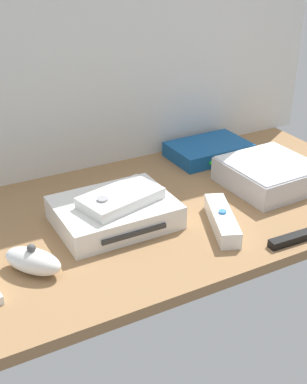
{
  "coord_description": "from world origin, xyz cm",
  "views": [
    {
      "loc": [
        -40.38,
        -74.96,
        48.71
      ],
      "look_at": [
        0.0,
        0.0,
        4.0
      ],
      "focal_mm": 48.13,
      "sensor_mm": 36.0,
      "label": 1
    }
  ],
  "objects_px": {
    "network_router": "(208,150)",
    "remote_nunchuk": "(33,261)",
    "mini_computer": "(269,174)",
    "remote_wand": "(222,220)",
    "remote_classic_pad": "(121,198)",
    "game_console": "(114,212)"
  },
  "relations": [
    {
      "from": "network_router",
      "to": "remote_nunchuk",
      "type": "distance_m",
      "value": 0.55
    },
    {
      "from": "mini_computer",
      "to": "remote_nunchuk",
      "type": "relative_size",
      "value": 1.66
    },
    {
      "from": "remote_wand",
      "to": "remote_classic_pad",
      "type": "bearing_deg",
      "value": 170.56
    },
    {
      "from": "remote_nunchuk",
      "to": "remote_wand",
      "type": "bearing_deg",
      "value": -43.02
    },
    {
      "from": "game_console",
      "to": "remote_wand",
      "type": "distance_m",
      "value": 0.19
    },
    {
      "from": "network_router",
      "to": "remote_wand",
      "type": "relative_size",
      "value": 1.21
    },
    {
      "from": "remote_wand",
      "to": "game_console",
      "type": "bearing_deg",
      "value": 169.58
    },
    {
      "from": "network_router",
      "to": "remote_classic_pad",
      "type": "relative_size",
      "value": 1.14
    },
    {
      "from": "mini_computer",
      "to": "remote_nunchuk",
      "type": "distance_m",
      "value": 0.52
    },
    {
      "from": "remote_nunchuk",
      "to": "remote_classic_pad",
      "type": "height_order",
      "value": "remote_classic_pad"
    },
    {
      "from": "game_console",
      "to": "remote_nunchuk",
      "type": "xyz_separation_m",
      "value": [
        -0.17,
        -0.07,
        -0.0
      ]
    },
    {
      "from": "mini_computer",
      "to": "network_router",
      "type": "distance_m",
      "value": 0.18
    },
    {
      "from": "mini_computer",
      "to": "network_router",
      "type": "xyz_separation_m",
      "value": [
        -0.03,
        0.18,
        -0.01
      ]
    },
    {
      "from": "remote_nunchuk",
      "to": "network_router",
      "type": "bearing_deg",
      "value": -11.46
    },
    {
      "from": "remote_classic_pad",
      "to": "network_router",
      "type": "bearing_deg",
      "value": 15.86
    },
    {
      "from": "remote_classic_pad",
      "to": "remote_wand",
      "type": "bearing_deg",
      "value": -45.97
    },
    {
      "from": "mini_computer",
      "to": "remote_wand",
      "type": "bearing_deg",
      "value": -153.13
    },
    {
      "from": "remote_classic_pad",
      "to": "mini_computer",
      "type": "bearing_deg",
      "value": -14.82
    },
    {
      "from": "game_console",
      "to": "network_router",
      "type": "xyz_separation_m",
      "value": [
        0.32,
        0.17,
        -0.0
      ]
    },
    {
      "from": "network_router",
      "to": "remote_wand",
      "type": "height_order",
      "value": "same"
    },
    {
      "from": "network_router",
      "to": "remote_classic_pad",
      "type": "distance_m",
      "value": 0.36
    },
    {
      "from": "network_router",
      "to": "remote_classic_pad",
      "type": "xyz_separation_m",
      "value": [
        -0.31,
        -0.18,
        0.04
      ]
    }
  ]
}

